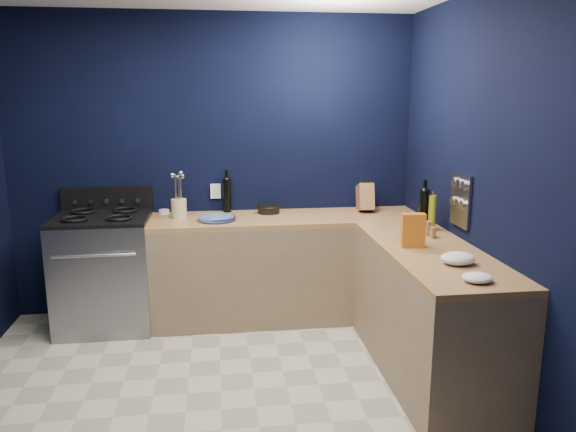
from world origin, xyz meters
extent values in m
cube|color=#B5B29F|center=(0.00, 0.00, -0.01)|extent=(3.50, 3.50, 0.02)
cube|color=black|center=(0.00, 1.76, 1.30)|extent=(3.50, 0.02, 2.60)
cube|color=black|center=(1.76, 0.00, 1.30)|extent=(0.02, 3.50, 2.60)
cube|color=black|center=(0.00, -1.76, 1.30)|extent=(3.50, 0.02, 2.60)
cube|color=#846B4F|center=(0.60, 1.44, 0.43)|extent=(2.30, 0.63, 0.86)
cube|color=brown|center=(0.60, 1.44, 0.88)|extent=(2.30, 0.63, 0.04)
cube|color=#846B4F|center=(1.44, 0.29, 0.43)|extent=(0.63, 1.67, 0.86)
cube|color=brown|center=(1.44, 0.29, 0.88)|extent=(0.63, 1.67, 0.04)
cube|color=gray|center=(-0.93, 1.42, 0.46)|extent=(0.76, 0.66, 0.92)
cube|color=black|center=(-0.93, 1.10, 0.45)|extent=(0.59, 0.02, 0.42)
cube|color=black|center=(-0.93, 1.42, 0.94)|extent=(0.76, 0.66, 0.03)
cube|color=black|center=(-0.93, 1.72, 1.04)|extent=(0.76, 0.06, 0.20)
cube|color=gray|center=(1.74, 0.55, 1.18)|extent=(0.02, 0.28, 0.38)
cube|color=white|center=(0.00, 1.74, 1.08)|extent=(0.09, 0.02, 0.13)
cylinder|color=#3E48A8|center=(0.00, 1.35, 0.92)|extent=(0.30, 0.30, 0.04)
cylinder|color=white|center=(-0.45, 1.68, 0.92)|extent=(0.10, 0.10, 0.04)
cylinder|color=beige|center=(-0.31, 1.50, 0.98)|extent=(0.16, 0.16, 0.16)
cylinder|color=black|center=(0.10, 1.69, 1.05)|extent=(0.09, 0.09, 0.29)
cylinder|color=black|center=(0.46, 1.59, 0.94)|extent=(0.23, 0.23, 0.07)
cube|color=brown|center=(1.32, 1.57, 1.02)|extent=(0.15, 0.29, 0.29)
cylinder|color=black|center=(1.58, 0.84, 1.05)|extent=(0.10, 0.10, 0.31)
cylinder|color=olive|center=(1.63, 0.82, 1.04)|extent=(0.07, 0.07, 0.27)
cylinder|color=olive|center=(1.54, 0.64, 0.95)|extent=(0.06, 0.06, 0.11)
cylinder|color=olive|center=(1.55, 0.58, 0.94)|extent=(0.04, 0.04, 0.08)
cube|color=#AC330A|center=(1.32, 0.37, 1.02)|extent=(0.17, 0.09, 0.23)
ellipsoid|color=white|center=(1.46, -0.05, 0.94)|extent=(0.22, 0.19, 0.07)
ellipsoid|color=white|center=(1.43, -0.37, 0.93)|extent=(0.18, 0.17, 0.05)
camera|label=1|loc=(0.01, -3.14, 1.92)|focal=34.59mm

